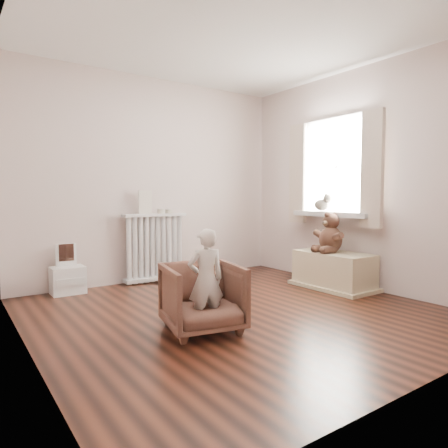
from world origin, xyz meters
TOP-DOWN VIEW (x-y plane):
  - floor at (0.00, 0.00)m, footprint 3.60×3.60m
  - ceiling at (0.00, 0.00)m, footprint 3.60×3.60m
  - back_wall at (0.00, 1.80)m, footprint 3.60×0.02m
  - front_wall at (0.00, -1.80)m, footprint 3.60×0.02m
  - left_wall at (-1.80, 0.00)m, footprint 0.02×3.60m
  - right_wall at (1.80, 0.00)m, footprint 0.02×3.60m
  - window at (1.76, 0.30)m, footprint 0.03×0.90m
  - window_sill at (1.67, 0.30)m, footprint 0.22×1.10m
  - curtain_left at (1.65, -0.27)m, footprint 0.06×0.26m
  - curtain_right at (1.65, 0.87)m, footprint 0.06×0.26m
  - radiator at (-0.06, 1.68)m, footprint 0.83×0.16m
  - paper_doll at (-0.19, 1.68)m, footprint 0.18×0.02m
  - tin_a at (0.02, 1.68)m, footprint 0.09×0.09m
  - tin_b at (0.13, 1.68)m, footprint 0.09×0.09m
  - toy_vanity at (-1.15, 1.65)m, footprint 0.35×0.25m
  - armchair at (-0.57, -0.27)m, footprint 0.70×0.72m
  - child at (-0.57, -0.32)m, footprint 0.33×0.25m
  - toy_bench at (1.52, 0.13)m, footprint 0.48×0.90m
  - teddy_bear at (1.50, 0.17)m, footprint 0.41×0.33m
  - plush_cat at (1.66, 0.45)m, footprint 0.25×0.30m

SIDE VIEW (x-z plane):
  - floor at x=0.00m, z-range -0.01..0.01m
  - toy_bench at x=1.52m, z-range -0.01..0.41m
  - toy_vanity at x=-1.15m, z-range 0.00..0.55m
  - armchair at x=-0.57m, z-range 0.00..0.55m
  - radiator at x=-0.06m, z-range -0.04..0.82m
  - child at x=-0.57m, z-range 0.02..0.84m
  - teddy_bear at x=1.50m, z-range 0.43..0.91m
  - window_sill at x=1.67m, z-range 0.84..0.90m
  - tin_b at x=0.13m, z-range 0.87..0.92m
  - tin_a at x=0.02m, z-range 0.87..0.92m
  - plush_cat at x=1.66m, z-range 0.89..1.11m
  - paper_doll at x=-0.19m, z-range 0.87..1.16m
  - back_wall at x=0.00m, z-range 0.00..2.60m
  - front_wall at x=0.00m, z-range 0.00..2.60m
  - left_wall at x=-1.80m, z-range 0.00..2.60m
  - right_wall at x=1.80m, z-range 0.00..2.60m
  - curtain_left at x=1.65m, z-range 0.74..2.04m
  - curtain_right at x=1.65m, z-range 0.74..2.04m
  - window at x=1.76m, z-range 0.90..2.00m
  - ceiling at x=0.00m, z-range 2.60..2.60m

